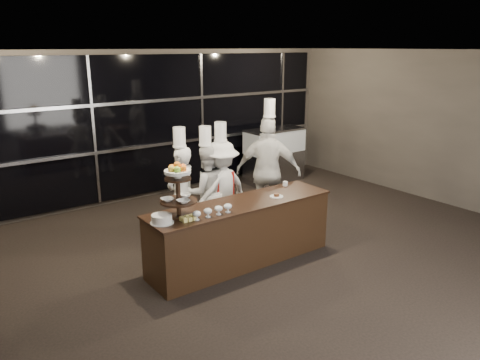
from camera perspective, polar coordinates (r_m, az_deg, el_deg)
room at (r=5.79m, az=11.06°, el=0.11°), size 10.00×10.00×10.00m
window_wall at (r=9.74m, az=-10.78°, el=6.56°), size 8.60×0.10×2.80m
buffet_counter at (r=6.80m, az=0.14°, el=-6.39°), size 2.84×0.74×0.92m
display_stand at (r=6.00m, az=-7.57°, el=-0.78°), size 0.48×0.48×0.74m
compotes at (r=6.11m, az=-3.32°, el=-3.68°), size 0.59×0.11×0.12m
layer_cake at (r=5.95m, az=-9.51°, el=-4.71°), size 0.30×0.30×0.11m
pastry_squares at (r=6.00m, az=-6.34°, el=-4.66°), size 0.20×0.13×0.05m
small_plate at (r=6.90m, az=4.47°, el=-1.95°), size 0.20×0.20×0.05m
chef_cup at (r=7.45m, az=5.54°, el=-0.45°), size 0.08×0.08×0.07m
display_case at (r=10.86m, az=4.20°, el=3.37°), size 1.41×0.62×1.24m
chef_a at (r=7.43m, az=-7.17°, el=-1.64°), size 0.67×0.55×1.87m
chef_b at (r=7.61m, az=-4.13°, el=-1.35°), size 0.88×0.75×1.85m
chef_c at (r=7.66m, az=-2.32°, el=-1.02°), size 1.12×0.75×1.91m
chef_d at (r=8.11m, az=3.48°, el=1.10°), size 1.11×1.14×2.22m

